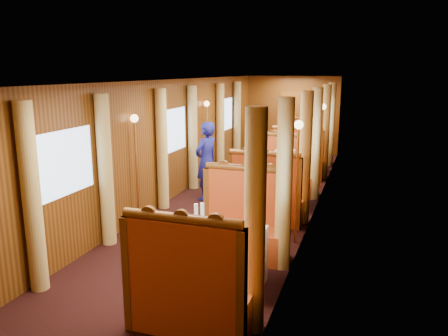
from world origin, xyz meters
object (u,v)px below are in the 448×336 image
at_px(banquette_near_aft, 243,228).
at_px(banquette_mid_fwd, 266,200).
at_px(passenger, 285,163).
at_px(table_mid, 277,188).
at_px(banquette_far_aft, 308,148).
at_px(table_far, 303,156).
at_px(banquette_near_fwd, 189,293).
at_px(fruit_plate, 242,235).
at_px(rose_vase_mid, 280,161).
at_px(banquette_mid_aft, 286,175).
at_px(teapot_left, 203,225).
at_px(teapot_right, 217,229).
at_px(tea_tray, 213,230).
at_px(steward, 206,161).
at_px(table_near, 221,258).
at_px(rose_vase_far, 304,137).
at_px(teapot_back, 213,223).
at_px(banquette_far_fwd, 297,162).

relative_size(banquette_near_aft, banquette_mid_fwd, 1.00).
relative_size(banquette_mid_fwd, passenger, 1.76).
distance_m(table_mid, banquette_far_aft, 4.51).
bearing_deg(table_far, table_mid, -90.00).
xyz_separation_m(banquette_near_fwd, fruit_plate, (0.30, 0.91, 0.35)).
bearing_deg(passenger, table_far, 90.00).
relative_size(table_far, rose_vase_mid, 2.92).
xyz_separation_m(banquette_mid_aft, teapot_left, (-0.21, -4.58, 0.40)).
bearing_deg(fruit_plate, passenger, 93.99).
distance_m(banquette_mid_fwd, passenger, 1.80).
distance_m(teapot_right, fruit_plate, 0.31).
distance_m(teapot_right, rose_vase_mid, 3.67).
relative_size(table_far, banquette_far_aft, 0.78).
distance_m(banquette_near_aft, fruit_plate, 1.21).
height_order(banquette_mid_fwd, tea_tray, banquette_mid_fwd).
bearing_deg(banquette_far_aft, table_mid, -90.00).
bearing_deg(steward, banquette_near_fwd, 39.33).
bearing_deg(fruit_plate, table_near, 161.50).
bearing_deg(rose_vase_far, tea_tray, -90.72).
bearing_deg(rose_vase_mid, teapot_back, -92.61).
height_order(banquette_near_fwd, passenger, banquette_near_fwd).
relative_size(banquette_near_fwd, teapot_right, 8.54).
height_order(teapot_right, rose_vase_far, rose_vase_far).
bearing_deg(fruit_plate, tea_tray, 172.87).
relative_size(banquette_near_aft, rose_vase_mid, 3.72).
distance_m(table_mid, teapot_right, 3.67).
relative_size(table_near, banquette_mid_fwd, 0.78).
height_order(table_mid, fruit_plate, fruit_plate).
relative_size(teapot_left, rose_vase_far, 0.48).
bearing_deg(teapot_right, banquette_far_aft, 108.15).
xyz_separation_m(banquette_mid_fwd, rose_vase_mid, (0.04, 1.03, 0.50)).
relative_size(table_far, fruit_plate, 5.08).
xyz_separation_m(teapot_back, fruit_plate, (0.43, -0.15, -0.05)).
distance_m(table_mid, teapot_left, 3.60).
distance_m(banquette_far_fwd, banquette_far_aft, 2.03).
relative_size(teapot_right, passenger, 0.21).
relative_size(banquette_near_fwd, teapot_back, 8.42).
bearing_deg(table_far, banquette_near_fwd, -90.00).
bearing_deg(banquette_mid_fwd, table_near, -90.00).
bearing_deg(banquette_mid_fwd, teapot_left, -94.65).
height_order(banquette_far_aft, fruit_plate, banquette_far_aft).
height_order(banquette_mid_fwd, banquette_far_fwd, same).
bearing_deg(table_mid, teapot_back, -92.03).
xyz_separation_m(table_mid, passenger, (-0.00, 0.75, 0.37)).
distance_m(banquette_near_aft, teapot_left, 1.17).
xyz_separation_m(banquette_far_aft, fruit_plate, (0.30, -8.12, 0.35)).
xyz_separation_m(banquette_mid_aft, teapot_back, (-0.12, -4.46, 0.39)).
distance_m(banquette_far_fwd, teapot_back, 5.95).
distance_m(table_near, banquette_near_fwd, 1.02).
bearing_deg(passenger, fruit_plate, -86.01).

